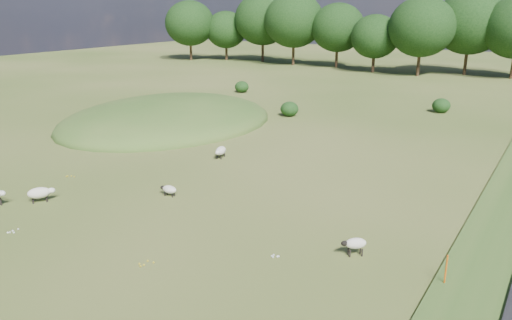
{
  "coord_description": "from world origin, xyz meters",
  "views": [
    {
      "loc": [
        16.69,
        -19.1,
        9.48
      ],
      "look_at": [
        2.0,
        4.0,
        1.0
      ],
      "focal_mm": 35.0,
      "sensor_mm": 36.0,
      "label": 1
    }
  ],
  "objects": [
    {
      "name": "shrubs",
      "position": [
        -3.88,
        25.31,
        0.66
      ],
      "size": [
        23.51,
        10.54,
        1.34
      ],
      "color": "black",
      "rests_on": "ground"
    },
    {
      "name": "marker_post",
      "position": [
        13.97,
        -2.4,
        0.6
      ],
      "size": [
        0.06,
        0.06,
        1.2
      ],
      "primitive_type": "cylinder",
      "color": "#D8590C",
      "rests_on": "ground"
    },
    {
      "name": "treeline",
      "position": [
        -1.06,
        55.44,
        6.57
      ],
      "size": [
        96.28,
        14.66,
        11.7
      ],
      "color": "black",
      "rests_on": "ground"
    },
    {
      "name": "sheep_4",
      "position": [
        -1.92,
        5.87,
        0.48
      ],
      "size": [
        0.83,
        1.36,
        0.76
      ],
      "rotation": [
        0.0,
        0.0,
        4.97
      ],
      "color": "beige",
      "rests_on": "ground"
    },
    {
      "name": "sheep_2",
      "position": [
        -5.08,
        -5.15,
        0.48
      ],
      "size": [
        1.09,
        1.34,
        0.77
      ],
      "rotation": [
        0.0,
        0.0,
        0.99
      ],
      "color": "beige",
      "rests_on": "ground"
    },
    {
      "name": "ground",
      "position": [
        0.0,
        20.0,
        0.0
      ],
      "size": [
        160.0,
        160.0,
        0.0
      ],
      "primitive_type": "plane",
      "color": "#365219",
      "rests_on": "ground"
    },
    {
      "name": "sheep_3",
      "position": [
        10.44,
        -2.0,
        0.52
      ],
      "size": [
        1.0,
        0.92,
        0.75
      ],
      "rotation": [
        0.0,
        0.0,
        3.84
      ],
      "color": "beige",
      "rests_on": "ground"
    },
    {
      "name": "mound",
      "position": [
        -12.0,
        12.0,
        0.0
      ],
      "size": [
        16.0,
        20.0,
        4.0
      ],
      "primitive_type": "ellipsoid",
      "color": "#33561E",
      "rests_on": "ground"
    },
    {
      "name": "sheep_1",
      "position": [
        -0.15,
        -1.05,
        0.36
      ],
      "size": [
        1.0,
        0.49,
        0.57
      ],
      "rotation": [
        0.0,
        0.0,
        3.21
      ],
      "color": "beige",
      "rests_on": "ground"
    }
  ]
}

